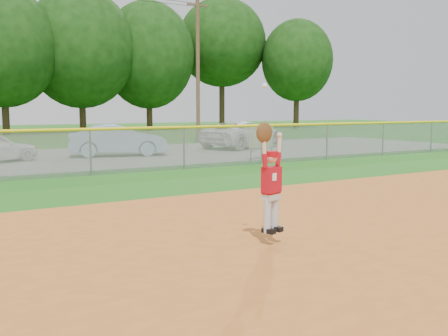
{
  "coord_description": "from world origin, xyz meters",
  "views": [
    {
      "loc": [
        -4.25,
        -6.05,
        2.21
      ],
      "look_at": [
        0.27,
        1.81,
        1.1
      ],
      "focal_mm": 40.0,
      "sensor_mm": 36.0,
      "label": 1
    }
  ],
  "objects_px": {
    "car_white_b": "(243,134)",
    "ballplayer": "(270,178)",
    "sponsor_sign": "(262,138)",
    "car_blue": "(118,140)"
  },
  "relations": [
    {
      "from": "car_white_b",
      "to": "sponsor_sign",
      "type": "relative_size",
      "value": 3.39
    },
    {
      "from": "sponsor_sign",
      "to": "ballplayer",
      "type": "bearing_deg",
      "value": -123.56
    },
    {
      "from": "car_blue",
      "to": "car_white_b",
      "type": "xyz_separation_m",
      "value": [
        7.31,
        1.12,
        0.01
      ]
    },
    {
      "from": "car_white_b",
      "to": "ballplayer",
      "type": "xyz_separation_m",
      "value": [
        -9.81,
        -16.48,
        0.36
      ]
    },
    {
      "from": "car_blue",
      "to": "ballplayer",
      "type": "height_order",
      "value": "ballplayer"
    },
    {
      "from": "sponsor_sign",
      "to": "car_white_b",
      "type": "bearing_deg",
      "value": 65.15
    },
    {
      "from": "car_white_b",
      "to": "sponsor_sign",
      "type": "height_order",
      "value": "car_white_b"
    },
    {
      "from": "car_white_b",
      "to": "sponsor_sign",
      "type": "distance_m",
      "value": 6.18
    },
    {
      "from": "ballplayer",
      "to": "sponsor_sign",
      "type": "bearing_deg",
      "value": 56.44
    },
    {
      "from": "ballplayer",
      "to": "car_white_b",
      "type": "bearing_deg",
      "value": 59.24
    }
  ]
}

